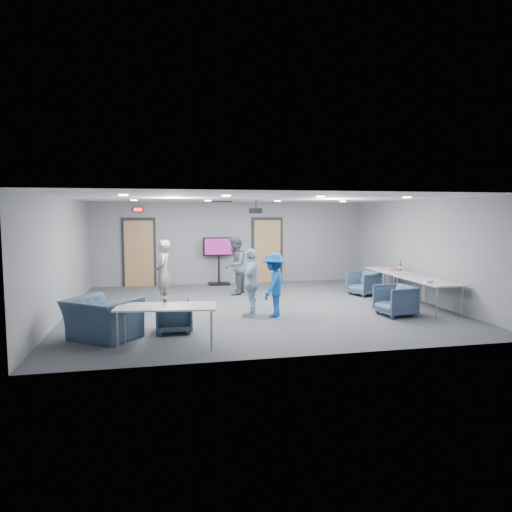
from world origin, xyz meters
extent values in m
plane|color=#37393E|center=(0.00, 0.00, 0.00)|extent=(9.00, 9.00, 0.00)
plane|color=silver|center=(0.00, 0.00, 2.70)|extent=(9.00, 9.00, 0.00)
cube|color=slate|center=(0.00, 4.00, 1.35)|extent=(9.00, 0.02, 2.70)
cube|color=slate|center=(0.00, -4.00, 1.35)|extent=(9.00, 0.02, 2.70)
cube|color=slate|center=(-4.50, 0.00, 1.35)|extent=(0.02, 8.00, 2.70)
cube|color=slate|center=(4.50, 0.00, 1.35)|extent=(0.02, 8.00, 2.70)
cube|color=black|center=(-3.00, 3.97, 1.08)|extent=(1.06, 0.06, 2.24)
cube|color=#A37D4F|center=(-3.00, 3.93, 1.05)|extent=(0.90, 0.05, 2.10)
cylinder|color=#9899A0|center=(-2.65, 3.88, 1.00)|extent=(0.04, 0.10, 0.04)
cube|color=black|center=(1.20, 3.97, 1.08)|extent=(1.06, 0.06, 2.24)
cube|color=#A37D4F|center=(1.20, 3.93, 1.05)|extent=(0.90, 0.05, 2.10)
cylinder|color=#9899A0|center=(1.55, 3.88, 1.00)|extent=(0.04, 0.10, 0.04)
cube|color=black|center=(-3.00, 3.94, 2.45)|extent=(0.32, 0.06, 0.16)
cube|color=#FF0C0C|center=(-3.00, 3.90, 2.45)|extent=(0.26, 0.02, 0.11)
cube|color=black|center=(-0.50, 2.80, 2.69)|extent=(0.60, 0.60, 0.03)
cylinder|color=white|center=(-3.00, -1.80, 2.69)|extent=(0.18, 0.18, 0.02)
cylinder|color=white|center=(-3.00, 1.80, 2.69)|extent=(0.18, 0.18, 0.02)
cylinder|color=white|center=(-1.00, -1.80, 2.69)|extent=(0.18, 0.18, 0.02)
cylinder|color=white|center=(-1.00, 1.80, 2.69)|extent=(0.18, 0.18, 0.02)
cylinder|color=white|center=(1.00, -1.80, 2.69)|extent=(0.18, 0.18, 0.02)
cylinder|color=white|center=(1.00, 1.80, 2.69)|extent=(0.18, 0.18, 0.02)
cylinder|color=white|center=(3.00, -1.80, 2.69)|extent=(0.18, 0.18, 0.02)
cylinder|color=white|center=(3.00, 1.80, 2.69)|extent=(0.18, 0.18, 0.02)
imported|color=gray|center=(-2.27, 0.64, 0.83)|extent=(0.44, 0.63, 1.67)
imported|color=#545D64|center=(-0.24, 1.87, 0.84)|extent=(0.91, 1.00, 1.68)
imported|color=silver|center=(-0.32, -0.93, 0.77)|extent=(0.69, 0.98, 1.55)
imported|color=#1A53AF|center=(0.17, -1.09, 0.73)|extent=(0.95, 1.08, 1.46)
imported|color=#3C5268|center=(3.35, 1.01, 0.34)|extent=(0.94, 0.93, 0.67)
imported|color=#3E516C|center=(2.92, -1.57, 0.35)|extent=(0.86, 0.84, 0.70)
imported|color=#34495B|center=(-2.09, -2.00, 0.33)|extent=(0.70, 0.72, 0.65)
imported|color=#3A5165|center=(-3.40, -2.26, 0.38)|extent=(1.57, 1.54, 0.77)
cube|color=#A3A6A8|center=(4.00, 0.75, 0.71)|extent=(0.71, 1.71, 0.03)
cylinder|color=#9899A0|center=(3.72, 1.52, 0.35)|extent=(0.04, 0.04, 0.70)
cylinder|color=#9899A0|center=(3.72, -0.03, 0.35)|extent=(0.04, 0.04, 0.70)
cylinder|color=#9899A0|center=(4.28, 1.52, 0.35)|extent=(0.04, 0.04, 0.70)
cylinder|color=#9899A0|center=(4.28, -0.03, 0.35)|extent=(0.04, 0.04, 0.70)
cube|color=#A3A6A8|center=(4.00, -1.15, 0.71)|extent=(0.80, 1.91, 0.03)
cylinder|color=#9899A0|center=(3.68, -0.28, 0.35)|extent=(0.04, 0.04, 0.70)
cylinder|color=#9899A0|center=(3.68, -2.03, 0.35)|extent=(0.04, 0.04, 0.70)
cylinder|color=#9899A0|center=(4.32, -0.28, 0.35)|extent=(0.04, 0.04, 0.70)
cylinder|color=#9899A0|center=(4.32, -2.03, 0.35)|extent=(0.04, 0.04, 0.70)
cube|color=#A3A6A8|center=(-2.24, -3.00, 0.71)|extent=(1.81, 0.93, 0.03)
cylinder|color=#9899A0|center=(-1.42, -2.82, 0.35)|extent=(0.04, 0.04, 0.70)
cylinder|color=#9899A0|center=(-2.98, -2.62, 0.35)|extent=(0.04, 0.04, 0.70)
cylinder|color=#9899A0|center=(-1.49, -3.38, 0.35)|extent=(0.04, 0.04, 0.70)
cylinder|color=#9899A0|center=(-3.05, -3.18, 0.35)|extent=(0.04, 0.04, 0.70)
cylinder|color=#57300E|center=(-2.26, -2.65, 0.82)|extent=(0.06, 0.06, 0.18)
cylinder|color=#57300E|center=(-2.26, -2.65, 0.95)|extent=(0.02, 0.02, 0.08)
cylinder|color=beige|center=(-2.26, -2.65, 0.82)|extent=(0.07, 0.07, 0.06)
cylinder|color=#57300E|center=(4.23, 0.56, 0.83)|extent=(0.07, 0.07, 0.20)
cylinder|color=#57300E|center=(4.23, 0.56, 0.97)|extent=(0.03, 0.03, 0.09)
cylinder|color=beige|center=(4.23, 0.56, 0.83)|extent=(0.08, 0.08, 0.07)
cube|color=#CF4933|center=(4.08, 0.63, 0.75)|extent=(0.23, 0.19, 0.05)
cube|color=silver|center=(3.78, -1.49, 0.75)|extent=(0.25, 0.21, 0.05)
cube|color=black|center=(-0.47, 3.75, 0.03)|extent=(0.68, 0.48, 0.06)
cylinder|color=black|center=(-0.47, 3.75, 0.63)|extent=(0.06, 0.06, 1.16)
cube|color=black|center=(-0.47, 3.75, 1.25)|extent=(1.01, 0.07, 0.60)
cube|color=#691754|center=(-0.47, 3.70, 1.25)|extent=(0.92, 0.01, 0.52)
cylinder|color=black|center=(0.17, 0.86, 2.58)|extent=(0.04, 0.04, 0.22)
cube|color=black|center=(0.17, 0.86, 2.40)|extent=(0.41, 0.38, 0.14)
cylinder|color=black|center=(0.17, 0.71, 2.40)|extent=(0.08, 0.06, 0.08)
camera|label=1|loc=(-2.30, -10.98, 2.35)|focal=32.00mm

